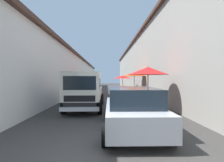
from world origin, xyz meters
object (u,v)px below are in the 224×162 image
Objects in this scene: fruit_stall_far_right at (123,80)px; vendor_by_crates at (75,87)px; fruit_stall_near_left at (86,78)px; delivery_truck at (84,92)px; fruit_stall_near_right at (134,78)px; hatchback_car at (132,109)px; fruit_stall_far_left at (148,78)px.

fruit_stall_far_right reaches higher than vendor_by_crates.
delivery_truck is (-8.00, -0.88, -0.81)m from fruit_stall_near_left.
delivery_truck is (-6.84, 3.81, -0.80)m from fruit_stall_near_right.
vendor_by_crates is (9.04, 3.67, 0.24)m from hatchback_car.
delivery_truck is (0.15, 3.39, -0.72)m from fruit_stall_far_left.
fruit_stall_far_left is 1.46× the size of vendor_by_crates.
delivery_truck is at bearing 32.22° from hatchback_car.
fruit_stall_near_right is 0.62× the size of hatchback_car.
delivery_truck is 2.92× the size of vendor_by_crates.
fruit_stall_far_right is at bearing 11.10° from fruit_stall_near_right.
delivery_truck reaches higher than hatchback_car.
fruit_stall_far_right is at bearing -59.03° from fruit_stall_near_left.
fruit_stall_far_left reaches higher than fruit_stall_near_left.
hatchback_car is at bearing 170.17° from fruit_stall_near_right.
hatchback_car is at bearing -165.37° from fruit_stall_near_left.
fruit_stall_far_right is (10.55, 0.27, -0.13)m from fruit_stall_far_left.
fruit_stall_near_right is 10.32m from hatchback_car.
vendor_by_crates is at bearing 134.43° from fruit_stall_far_right.
vendor_by_crates is at bearing 40.18° from fruit_stall_far_left.
hatchback_car is 9.76m from vendor_by_crates.
vendor_by_crates reaches higher than hatchback_car.
fruit_stall_near_left reaches higher than hatchback_car.
vendor_by_crates is (5.77, 1.61, -0.06)m from delivery_truck.
fruit_stall_far_right is at bearing -16.67° from delivery_truck.
delivery_truck is at bearing 87.51° from fruit_stall_far_left.
delivery_truck is at bearing -164.42° from vendor_by_crates.
fruit_stall_near_left is 4.84m from fruit_stall_near_right.
delivery_truck is at bearing 150.87° from fruit_stall_near_right.
fruit_stall_far_right is 10.88m from delivery_truck.
fruit_stall_near_right reaches higher than delivery_truck.
fruit_stall_near_right is 1.02× the size of fruit_stall_far_right.
hatchback_car is at bearing -157.91° from vendor_by_crates.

